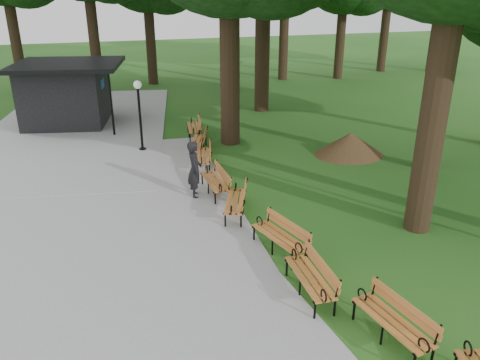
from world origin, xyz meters
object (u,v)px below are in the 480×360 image
object	(u,v)px
dirt_mound	(350,144)
bench_5	(215,181)
kiosk	(64,94)
bench_3	(280,237)
bench_1	(392,322)
bench_6	(203,156)
bench_7	(198,141)
lamp_post	(139,100)
person	(195,170)
bench_4	(235,201)
bench_2	(310,278)
bench_8	(194,128)

from	to	relation	value
dirt_mound	bench_5	world-z (taller)	dirt_mound
kiosk	bench_3	bearing A→B (deg)	-57.50
dirt_mound	bench_1	bearing A→B (deg)	-114.61
bench_6	kiosk	bearing A→B (deg)	-133.59
bench_5	bench_1	bearing A→B (deg)	9.82
kiosk	bench_7	world-z (taller)	kiosk
lamp_post	bench_7	xyz separation A→B (m)	(2.14, -0.82, -1.64)
bench_7	kiosk	bearing A→B (deg)	-118.84
person	bench_5	bearing A→B (deg)	-81.79
bench_1	bench_5	xyz separation A→B (m)	(-1.52, 7.70, 0.00)
kiosk	bench_7	bearing A→B (deg)	-36.89
kiosk	bench_1	world-z (taller)	kiosk
bench_3	bench_7	distance (m)	8.28
lamp_post	bench_4	bearing A→B (deg)	-73.68
kiosk	dirt_mound	bearing A→B (deg)	-24.54
bench_2	kiosk	bearing A→B (deg)	-159.48
person	bench_3	world-z (taller)	person
bench_2	bench_5	xyz separation A→B (m)	(-0.65, 5.89, 0.00)
lamp_post	bench_8	size ratio (longest dim) A/B	1.50
dirt_mound	bench_4	distance (m)	6.99
bench_3	bench_7	world-z (taller)	same
kiosk	bench_6	bearing A→B (deg)	-45.30
bench_4	bench_8	size ratio (longest dim) A/B	1.00
kiosk	bench_1	bearing A→B (deg)	-59.13
dirt_mound	bench_5	distance (m)	6.43
bench_5	bench_2	bearing A→B (deg)	4.93
person	kiosk	bearing A→B (deg)	29.16
lamp_post	bench_4	xyz separation A→B (m)	(1.97, -6.73, -1.64)
bench_6	bench_8	bearing A→B (deg)	-173.55
bench_1	lamp_post	bearing A→B (deg)	-175.19
bench_3	bench_4	distance (m)	2.42
bench_5	bench_8	distance (m)	6.29
person	kiosk	distance (m)	10.84
bench_3	bench_6	bearing A→B (deg)	168.66
bench_8	bench_5	bearing A→B (deg)	2.52
bench_3	bench_4	size ratio (longest dim) A/B	1.00
bench_2	bench_8	bearing A→B (deg)	-178.14
dirt_mound	bench_3	size ratio (longest dim) A/B	1.23
bench_1	bench_2	distance (m)	2.01
bench_3	bench_7	size ratio (longest dim) A/B	1.00
bench_5	bench_6	world-z (taller)	same
lamp_post	bench_3	bearing A→B (deg)	-75.00
dirt_mound	bench_4	size ratio (longest dim) A/B	1.23
bench_6	bench_7	world-z (taller)	same
person	bench_8	world-z (taller)	person
person	bench_3	distance (m)	4.25
lamp_post	dirt_mound	xyz separation A→B (m)	(7.82, -2.89, -1.62)
kiosk	bench_5	bearing A→B (deg)	-53.22
lamp_post	bench_2	bearing A→B (deg)	-77.57
lamp_post	kiosk	bearing A→B (deg)	121.28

